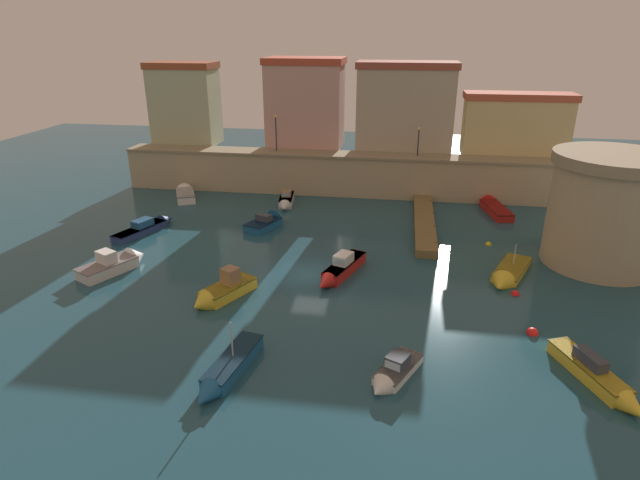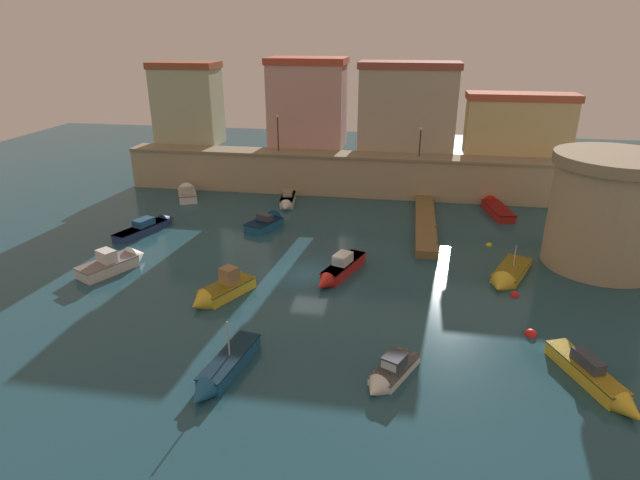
{
  "view_description": "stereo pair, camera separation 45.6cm",
  "coord_description": "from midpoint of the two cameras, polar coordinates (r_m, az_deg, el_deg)",
  "views": [
    {
      "loc": [
        6.04,
        -33.57,
        16.53
      ],
      "look_at": [
        0.0,
        4.75,
        0.82
      ],
      "focal_mm": 29.42,
      "sensor_mm": 36.0,
      "label": 1
    },
    {
      "loc": [
        6.49,
        -33.5,
        16.53
      ],
      "look_at": [
        0.0,
        4.75,
        0.82
      ],
      "focal_mm": 29.42,
      "sensor_mm": 36.0,
      "label": 2
    }
  ],
  "objects": [
    {
      "name": "moored_boat_4",
      "position": [
        27.48,
        7.43,
        -14.2
      ],
      "size": [
        2.99,
        4.3,
        1.56
      ],
      "rotation": [
        0.0,
        0.0,
        -2.02
      ],
      "color": "white",
      "rests_on": "ground"
    },
    {
      "name": "quay_lamp_0",
      "position": [
        56.34,
        -5.06,
        12.1
      ],
      "size": [
        0.32,
        0.32,
        3.83
      ],
      "color": "black",
      "rests_on": "quay_wall"
    },
    {
      "name": "moored_boat_2",
      "position": [
        39.4,
        19.39,
        -3.65
      ],
      "size": [
        4.01,
        6.25,
        2.7
      ],
      "rotation": [
        0.0,
        0.0,
        -1.98
      ],
      "color": "gold",
      "rests_on": "ground"
    },
    {
      "name": "moored_boat_5",
      "position": [
        57.07,
        -14.7,
        4.94
      ],
      "size": [
        3.69,
        5.19,
        1.65
      ],
      "rotation": [
        0.0,
        0.0,
        2.02
      ],
      "color": "white",
      "rests_on": "ground"
    },
    {
      "name": "mooring_buoy_0",
      "position": [
        37.48,
        20.13,
        -5.59
      ],
      "size": [
        0.58,
        0.58,
        0.58
      ],
      "primitive_type": "sphere",
      "color": "red",
      "rests_on": "ground"
    },
    {
      "name": "moored_boat_0",
      "position": [
        47.34,
        -5.94,
        2.02
      ],
      "size": [
        3.32,
        4.7,
        1.78
      ],
      "rotation": [
        0.0,
        0.0,
        1.19
      ],
      "color": "#195689",
      "rests_on": "ground"
    },
    {
      "name": "moored_boat_8",
      "position": [
        48.42,
        -18.44,
        1.42
      ],
      "size": [
        3.49,
        6.66,
        1.55
      ],
      "rotation": [
        0.0,
        0.0,
        1.22
      ],
      "color": "navy",
      "rests_on": "ground"
    },
    {
      "name": "moored_boat_10",
      "position": [
        35.08,
        -11.12,
        -5.57
      ],
      "size": [
        3.71,
        5.16,
        2.27
      ],
      "rotation": [
        0.0,
        0.0,
        -2.04
      ],
      "color": "gold",
      "rests_on": "ground"
    },
    {
      "name": "moored_boat_12",
      "position": [
        30.11,
        27.65,
        -13.09
      ],
      "size": [
        3.51,
        6.22,
        1.54
      ],
      "rotation": [
        0.0,
        0.0,
        -1.17
      ],
      "color": "gold",
      "rests_on": "ground"
    },
    {
      "name": "ground_plane",
      "position": [
        37.91,
        -1.46,
        -3.81
      ],
      "size": [
        113.35,
        113.35,
        0.0
      ],
      "primitive_type": "plane",
      "color": "#1E4756"
    },
    {
      "name": "pier_dock",
      "position": [
        47.94,
        11.02,
        1.89
      ],
      "size": [
        1.76,
        14.71,
        0.7
      ],
      "color": "brown",
      "rests_on": "ground"
    },
    {
      "name": "moored_boat_11",
      "position": [
        37.5,
        1.85,
        -3.21
      ],
      "size": [
        3.25,
        6.27,
        1.73
      ],
      "rotation": [
        0.0,
        0.0,
        -1.92
      ],
      "color": "red",
      "rests_on": "ground"
    },
    {
      "name": "old_town_backdrop",
      "position": [
        58.49,
        2.7,
        14.17
      ],
      "size": [
        45.13,
        5.58,
        9.54
      ],
      "color": "#AEB48C",
      "rests_on": "ground"
    },
    {
      "name": "moored_boat_3",
      "position": [
        41.4,
        -21.54,
        -2.33
      ],
      "size": [
        3.97,
        5.49,
        2.16
      ],
      "rotation": [
        0.0,
        0.0,
        1.1
      ],
      "color": "silver",
      "rests_on": "ground"
    },
    {
      "name": "mooring_buoy_2",
      "position": [
        45.19,
        17.57,
        -0.49
      ],
      "size": [
        0.5,
        0.5,
        0.5
      ],
      "primitive_type": "sphere",
      "color": "yellow",
      "rests_on": "ground"
    },
    {
      "name": "quay_lamp_1",
      "position": [
        54.83,
        10.44,
        11.01
      ],
      "size": [
        0.32,
        0.32,
        2.96
      ],
      "color": "black",
      "rests_on": "quay_wall"
    },
    {
      "name": "moored_boat_7",
      "position": [
        53.82,
        18.02,
        3.49
      ],
      "size": [
        2.83,
        6.66,
        1.52
      ],
      "rotation": [
        0.0,
        0.0,
        1.77
      ],
      "color": "red",
      "rests_on": "ground"
    },
    {
      "name": "moored_boat_1",
      "position": [
        27.84,
        -10.66,
        -13.78
      ],
      "size": [
        2.26,
        6.06,
        3.01
      ],
      "rotation": [
        0.0,
        0.0,
        -1.74
      ],
      "color": "#195689",
      "rests_on": "ground"
    },
    {
      "name": "mooring_buoy_1",
      "position": [
        33.34,
        21.7,
        -9.42
      ],
      "size": [
        0.7,
        0.7,
        0.7
      ],
      "primitive_type": "sphere",
      "color": "red",
      "rests_on": "ground"
    },
    {
      "name": "moored_boat_6",
      "position": [
        52.75,
        -3.97,
        4.29
      ],
      "size": [
        1.87,
        4.96,
        1.52
      ],
      "rotation": [
        0.0,
        0.0,
        -1.44
      ],
      "color": "silver",
      "rests_on": "ground"
    },
    {
      "name": "fortress_tower",
      "position": [
        43.42,
        28.49,
        2.9
      ],
      "size": [
        8.66,
        8.66,
        8.4
      ],
      "color": "tan",
      "rests_on": "ground"
    },
    {
      "name": "quay_wall",
      "position": [
        56.09,
        2.26,
        7.22
      ],
      "size": [
        46.98,
        3.18,
        4.36
      ],
      "color": "tan",
      "rests_on": "ground"
    }
  ]
}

